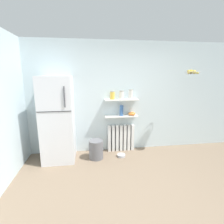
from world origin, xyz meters
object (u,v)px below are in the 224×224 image
object	(u,v)px
vase	(121,110)
hanging_fruit_basket	(192,72)
storage_jar_2	(131,94)
trash_bin	(96,149)
refrigerator	(58,119)
storage_jar_0	(112,95)
pet_food_bowl	(121,155)
storage_jar_1	(122,95)
radiator	(121,138)
shelf_bowl	(132,114)

from	to	relation	value
vase	hanging_fruit_basket	bearing A→B (deg)	-13.22
storage_jar_2	trash_bin	xyz separation A→B (m)	(-0.84, -0.31, -1.18)
trash_bin	refrigerator	bearing A→B (deg)	173.32
storage_jar_0	pet_food_bowl	distance (m)	1.40
trash_bin	storage_jar_1	bearing A→B (deg)	26.35
storage_jar_2	hanging_fruit_basket	size ratio (longest dim) A/B	0.67
radiator	vase	world-z (taller)	vase
storage_jar_1	storage_jar_0	bearing A→B (deg)	-180.00
storage_jar_1	storage_jar_2	distance (m)	0.22
trash_bin	radiator	bearing A→B (deg)	28.50
storage_jar_2	pet_food_bowl	size ratio (longest dim) A/B	1.18
trash_bin	storage_jar_0	bearing A→B (deg)	37.00
storage_jar_1	vase	xyz separation A→B (m)	(0.00, -0.00, -0.36)
trash_bin	hanging_fruit_basket	bearing A→B (deg)	-1.01
radiator	vase	xyz separation A→B (m)	(0.00, -0.03, 0.70)
storage_jar_2	vase	distance (m)	0.43
refrigerator	storage_jar_1	distance (m)	1.52
vase	trash_bin	bearing A→B (deg)	-153.71
refrigerator	trash_bin	size ratio (longest dim) A/B	4.33
shelf_bowl	radiator	bearing A→B (deg)	173.26
refrigerator	vase	xyz separation A→B (m)	(1.43, 0.22, 0.11)
shelf_bowl	refrigerator	bearing A→B (deg)	-172.60
vase	pet_food_bowl	world-z (taller)	vase
vase	trash_bin	size ratio (longest dim) A/B	0.59
storage_jar_0	pet_food_bowl	xyz separation A→B (m)	(0.16, -0.31, -1.35)
refrigerator	hanging_fruit_basket	bearing A→B (deg)	-2.57
refrigerator	pet_food_bowl	size ratio (longest dim) A/B	9.57
radiator	storage_jar_0	size ratio (longest dim) A/B	3.41
trash_bin	hanging_fruit_basket	xyz separation A→B (m)	(2.11, -0.04, 1.68)
radiator	storage_jar_1	distance (m)	1.06
radiator	storage_jar_1	xyz separation A→B (m)	(-0.00, -0.03, 1.06)
shelf_bowl	pet_food_bowl	distance (m)	1.01
pet_food_bowl	hanging_fruit_basket	bearing A→B (deg)	-1.42
refrigerator	radiator	xyz separation A→B (m)	(1.42, 0.25, -0.59)
storage_jar_0	storage_jar_1	distance (m)	0.22
refrigerator	trash_bin	distance (m)	1.06
hanging_fruit_basket	storage_jar_0	bearing A→B (deg)	168.42
radiator	pet_food_bowl	bearing A→B (deg)	-98.76
radiator	hanging_fruit_basket	world-z (taller)	hanging_fruit_basket
storage_jar_0	vase	world-z (taller)	storage_jar_0
storage_jar_2	pet_food_bowl	bearing A→B (deg)	-130.81
storage_jar_2	trash_bin	distance (m)	1.49
storage_jar_1	pet_food_bowl	size ratio (longest dim) A/B	1.04
vase	hanging_fruit_basket	size ratio (longest dim) A/B	0.75
storage_jar_0	storage_jar_2	world-z (taller)	storage_jar_2
shelf_bowl	hanging_fruit_basket	bearing A→B (deg)	-15.80
trash_bin	pet_food_bowl	distance (m)	0.60
refrigerator	hanging_fruit_basket	xyz separation A→B (m)	(2.91, -0.13, 0.98)
radiator	vase	size ratio (longest dim) A/B	2.59
radiator	storage_jar_1	bearing A→B (deg)	-90.00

